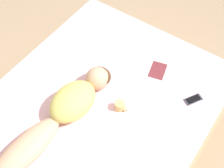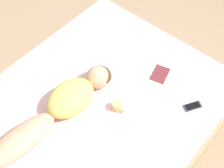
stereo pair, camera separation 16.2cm
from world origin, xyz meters
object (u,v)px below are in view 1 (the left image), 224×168
person (63,112)px  coffee_mug (120,106)px  open_magazine (147,68)px  cell_phone (193,99)px

person → coffee_mug: size_ratio=10.81×
open_magazine → person: bearing=-123.0°
person → cell_phone: (0.81, 0.79, -0.10)m
open_magazine → cell_phone: (0.52, -0.08, 0.00)m
cell_phone → person: bearing=-105.4°
person → cell_phone: 1.14m
person → coffee_mug: bearing=50.0°
open_magazine → cell_phone: same height
coffee_mug → cell_phone: 0.65m
open_magazine → coffee_mug: (0.04, -0.52, 0.04)m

